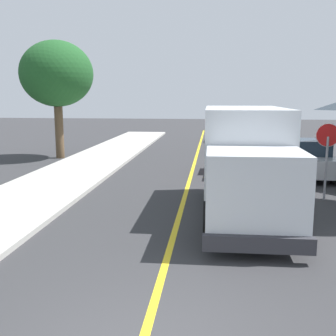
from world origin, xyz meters
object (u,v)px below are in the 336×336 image
at_px(stop_sign, 327,147).
at_px(parked_van_across, 308,159).
at_px(parked_car_mid, 238,141).
at_px(parked_car_far, 226,132).
at_px(box_truck, 245,156).
at_px(street_tree_down_block, 57,74).
at_px(parked_car_near, 237,156).

bearing_deg(stop_sign, parked_van_across, 85.19).
height_order(parked_car_mid, parked_car_far, same).
bearing_deg(parked_car_far, parked_car_mid, -85.62).
distance_m(box_truck, parked_car_mid, 13.45).
xyz_separation_m(box_truck, stop_sign, (2.90, 1.98, 0.09)).
relative_size(parked_car_mid, street_tree_down_block, 0.66).
relative_size(parked_car_far, stop_sign, 1.69).
xyz_separation_m(parked_van_across, street_tree_down_block, (-13.07, 4.19, 3.97)).
bearing_deg(parked_van_across, parked_car_far, 102.77).
distance_m(parked_car_near, street_tree_down_block, 11.29).
bearing_deg(street_tree_down_block, parked_van_across, -17.76).
xyz_separation_m(box_truck, parked_van_across, (3.26, 6.20, -0.97)).
bearing_deg(parked_car_far, stop_sign, -81.21).
bearing_deg(box_truck, parked_car_near, 88.55).
xyz_separation_m(box_truck, parked_car_near, (0.18, 6.94, -0.97)).
xyz_separation_m(parked_car_mid, parked_car_far, (-0.52, 6.82, 0.00)).
bearing_deg(stop_sign, parked_car_far, 98.79).
height_order(parked_car_near, parked_car_far, same).
bearing_deg(box_truck, parked_van_across, 62.27).
height_order(parked_van_across, street_tree_down_block, street_tree_down_block).
bearing_deg(parked_car_mid, stop_sign, -78.62).
distance_m(parked_car_near, parked_car_mid, 6.48).
bearing_deg(parked_car_far, parked_car_near, -89.59).
bearing_deg(parked_car_far, street_tree_down_block, -135.14).
distance_m(box_truck, parked_van_across, 7.07).
distance_m(parked_car_near, parked_car_far, 13.29).
height_order(parked_van_across, stop_sign, stop_sign).
height_order(box_truck, parked_van_across, box_truck).
bearing_deg(parked_car_near, street_tree_down_block, 160.95).
bearing_deg(parked_car_near, parked_car_mid, 86.22).
xyz_separation_m(parked_car_near, parked_car_far, (-0.09, 13.29, 0.00)).
relative_size(box_truck, parked_car_mid, 1.63).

